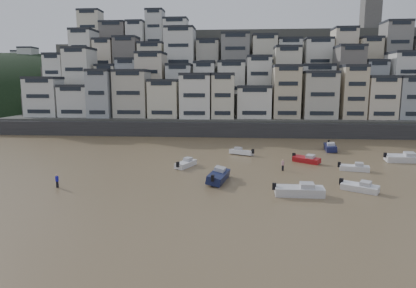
# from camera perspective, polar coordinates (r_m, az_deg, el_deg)

# --- Properties ---
(ground) EXTENTS (400.00, 400.00, 0.00)m
(ground) POSITION_cam_1_polar(r_m,az_deg,el_deg) (29.54, -10.87, -17.43)
(ground) COLOR olive
(ground) RESTS_ON ground
(harbor_wall) EXTENTS (140.00, 3.00, 3.50)m
(harbor_wall) POSITION_cam_1_polar(r_m,az_deg,el_deg) (91.09, 6.29, 2.17)
(harbor_wall) COLOR #38383A
(harbor_wall) RESTS_ON ground
(hillside) EXTENTS (141.04, 66.00, 50.00)m
(hillside) POSITION_cam_1_polar(r_m,az_deg,el_deg) (130.36, 8.02, 9.30)
(hillside) COLOR #4C4C47
(hillside) RESTS_ON ground
(headland) EXTENTS (216.00, 135.00, 53.33)m
(headland) POSITION_cam_1_polar(r_m,az_deg,el_deg) (190.69, -27.89, 4.42)
(headland) COLOR black
(headland) RESTS_ON ground
(boat_e) EXTENTS (4.95, 4.41, 1.37)m
(boat_e) POSITION_cam_1_polar(r_m,az_deg,el_deg) (63.87, 14.91, -2.20)
(boat_e) COLOR maroon
(boat_e) RESTS_ON ground
(boat_c) EXTENTS (3.35, 6.94, 1.82)m
(boat_c) POSITION_cam_1_polar(r_m,az_deg,el_deg) (50.27, 1.62, -4.76)
(boat_c) COLOR #161D46
(boat_c) RESTS_ON ground
(boat_h) EXTENTS (5.09, 3.64, 1.33)m
(boat_h) POSITION_cam_1_polar(r_m,az_deg,el_deg) (68.82, 5.15, -1.10)
(boat_h) COLOR white
(boat_h) RESTS_ON ground
(boat_b) EXTENTS (4.89, 3.91, 1.31)m
(boat_b) POSITION_cam_1_polar(r_m,az_deg,el_deg) (49.41, 22.32, -6.05)
(boat_b) COLOR silver
(boat_b) RESTS_ON ground
(boat_f) EXTENTS (3.46, 5.35, 1.39)m
(boat_f) POSITION_cam_1_polar(r_m,az_deg,el_deg) (58.82, -3.44, -2.88)
(boat_f) COLOR white
(boat_f) RESTS_ON ground
(boat_a) EXTENTS (6.28, 2.13, 1.70)m
(boat_a) POSITION_cam_1_polar(r_m,az_deg,el_deg) (45.25, 13.89, -6.74)
(boat_a) COLOR silver
(boat_a) RESTS_ON ground
(boat_g) EXTENTS (6.48, 2.25, 1.76)m
(boat_g) POSITION_cam_1_polar(r_m,az_deg,el_deg) (70.19, 27.92, -1.80)
(boat_g) COLOR silver
(boat_g) RESTS_ON ground
(boat_d) EXTENTS (4.88, 2.54, 1.27)m
(boat_d) POSITION_cam_1_polar(r_m,az_deg,el_deg) (60.43, 21.61, -3.26)
(boat_d) COLOR white
(boat_d) RESTS_ON ground
(boat_i) EXTENTS (2.95, 6.82, 1.80)m
(boat_i) POSITION_cam_1_polar(r_m,az_deg,el_deg) (76.67, 18.30, -0.28)
(boat_i) COLOR #151944
(boat_i) RESTS_ON ground
(person_blue) EXTENTS (0.44, 0.44, 1.74)m
(person_blue) POSITION_cam_1_polar(r_m,az_deg,el_deg) (51.12, -22.20, -5.28)
(person_blue) COLOR #1715A3
(person_blue) RESTS_ON ground
(person_pink) EXTENTS (0.44, 0.44, 1.74)m
(person_pink) POSITION_cam_1_polar(r_m,az_deg,el_deg) (57.42, 11.44, -3.18)
(person_pink) COLOR #B8828C
(person_pink) RESTS_ON ground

